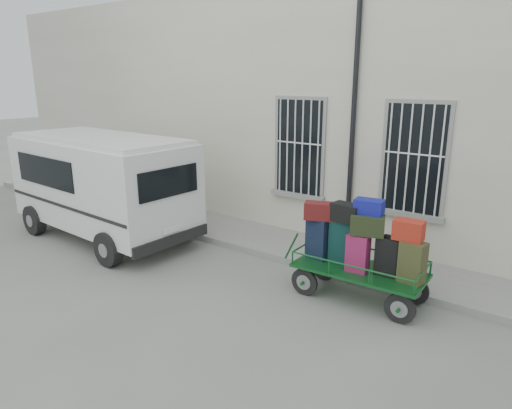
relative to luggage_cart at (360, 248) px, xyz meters
name	(u,v)px	position (x,y,z in m)	size (l,w,h in m)	color
ground	(234,283)	(-2.17, -0.81, -0.97)	(80.00, 80.00, 0.00)	slate
building	(361,110)	(-2.17, 4.68, 2.03)	(24.00, 5.15, 6.00)	beige
sidewalk	(294,247)	(-2.17, 1.39, -0.90)	(24.00, 1.70, 0.15)	gray
luggage_cart	(360,248)	(0.00, 0.00, 0.00)	(2.68, 1.09, 1.86)	black
van	(102,181)	(-6.40, -0.63, 0.47)	(5.09, 2.46, 2.51)	silver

